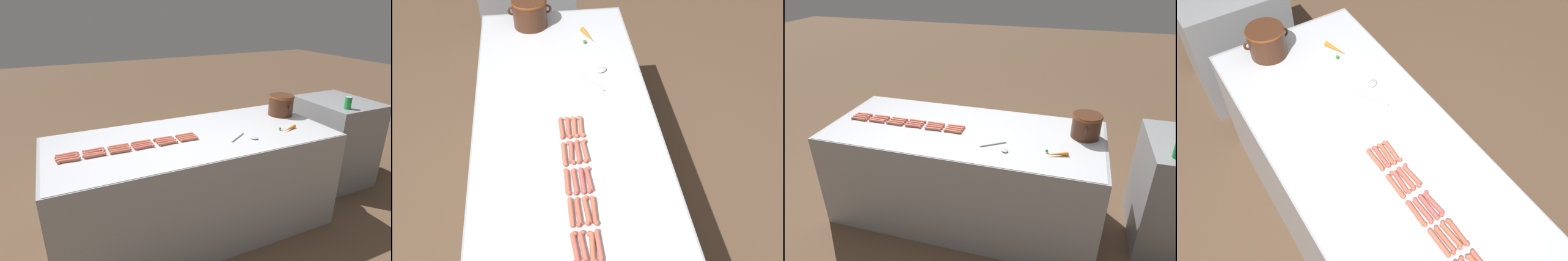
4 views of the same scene
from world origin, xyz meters
The scene contains 31 objects.
ground_plane centered at (0.00, 0.00, 0.00)m, with size 20.00×20.00×0.00m, color brown.
griddle_counter centered at (0.00, 0.00, 0.45)m, with size 1.02×2.40×0.90m.
back_cabinet centered at (-0.17, 1.84, 0.48)m, with size 0.78×0.66×0.95m, color gray.
hot_dog_0 centered at (-0.03, -0.99, 0.92)m, with size 0.03×0.16×0.02m.
hot_dog_1 centered at (-0.03, -0.81, 0.92)m, with size 0.03×0.16×0.02m.
hot_dog_2 centered at (-0.03, -0.63, 0.92)m, with size 0.02×0.16×0.02m.
hot_dog_3 centered at (-0.03, -0.45, 0.92)m, with size 0.03×0.16×0.02m.
hot_dog_4 centered at (-0.03, -0.27, 0.92)m, with size 0.03×0.16×0.02m.
hot_dog_5 centered at (-0.03, -0.07, 0.92)m, with size 0.03×0.16×0.02m.
hot_dog_6 centered at (0.01, -1.00, 0.92)m, with size 0.03×0.16×0.02m.
hot_dog_7 centered at (0.01, -0.81, 0.92)m, with size 0.03×0.16×0.02m.
hot_dog_8 centered at (0.01, -0.63, 0.92)m, with size 0.03×0.16×0.02m.
hot_dog_9 centered at (0.01, -0.45, 0.92)m, with size 0.03×0.16×0.02m.
hot_dog_10 centered at (0.01, -0.26, 0.92)m, with size 0.03×0.16×0.02m.
hot_dog_11 centered at (0.01, -0.07, 0.92)m, with size 0.03×0.16×0.02m.
hot_dog_12 centered at (0.04, -1.00, 0.92)m, with size 0.03×0.16×0.02m.
hot_dog_13 centered at (0.05, -0.82, 0.92)m, with size 0.03×0.16×0.02m.
hot_dog_14 centered at (0.04, -0.63, 0.92)m, with size 0.03×0.16×0.02m.
hot_dog_15 centered at (0.04, -0.45, 0.92)m, with size 0.03×0.16×0.02m.
hot_dog_16 centered at (0.04, -0.26, 0.92)m, with size 0.03×0.16×0.02m.
hot_dog_17 centered at (0.04, -0.08, 0.92)m, with size 0.03×0.16×0.02m.
hot_dog_18 centered at (0.08, -0.99, 0.92)m, with size 0.03×0.16×0.02m.
hot_dog_19 centered at (0.08, -0.81, 0.92)m, with size 0.03×0.16×0.02m.
hot_dog_20 centered at (0.08, -0.63, 0.92)m, with size 0.03×0.16×0.02m.
hot_dog_21 centered at (0.08, -0.45, 0.92)m, with size 0.03×0.16×0.02m.
hot_dog_22 centered at (0.08, -0.26, 0.92)m, with size 0.03×0.16×0.02m.
hot_dog_23 centered at (0.08, -0.07, 0.92)m, with size 0.03×0.16×0.02m.
bean_pot centered at (-0.16, 1.02, 1.02)m, with size 0.31×0.25×0.20m.
serving_spoon centered at (0.24, 0.38, 0.91)m, with size 0.18×0.24×0.02m.
carrot centered at (0.22, 0.81, 0.92)m, with size 0.09×0.18×0.03m.
soda_can centered at (0.09, 1.66, 1.01)m, with size 0.07×0.07×0.12m.
Camera 1 is at (2.27, -1.02, 1.92)m, focal length 29.51 mm.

